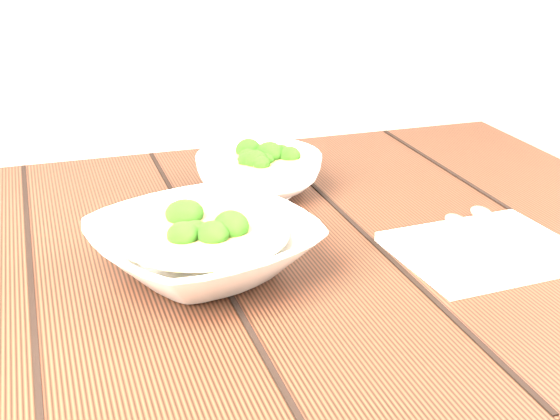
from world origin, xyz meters
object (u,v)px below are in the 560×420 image
at_px(soup_bowl_front, 203,246).
at_px(trivet, 211,219).
at_px(soup_bowl_back, 259,172).
at_px(table, 225,336).
at_px(napkin, 485,250).

bearing_deg(soup_bowl_front, trivet, 72.70).
height_order(soup_bowl_front, trivet, soup_bowl_front).
bearing_deg(trivet, soup_bowl_back, 48.73).
distance_m(table, napkin, 0.33).
height_order(soup_bowl_front, napkin, soup_bowl_front).
xyz_separation_m(table, trivet, (0.00, 0.06, 0.13)).
bearing_deg(napkin, soup_bowl_front, 165.91).
xyz_separation_m(trivet, napkin, (0.29, -0.17, -0.01)).
relative_size(trivet, napkin, 0.58).
distance_m(trivet, napkin, 0.34).
distance_m(soup_bowl_front, napkin, 0.33).
xyz_separation_m(soup_bowl_front, trivet, (0.04, 0.11, -0.02)).
distance_m(soup_bowl_front, trivet, 0.12).
bearing_deg(soup_bowl_back, soup_bowl_front, -120.53).
relative_size(table, soup_bowl_back, 6.48).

